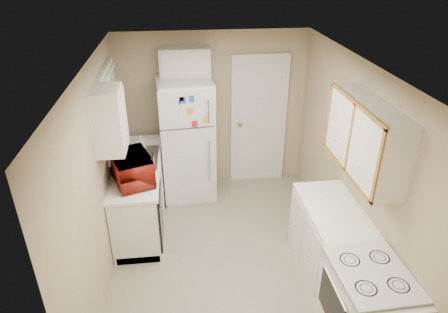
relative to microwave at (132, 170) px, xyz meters
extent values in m
plane|color=#A8A38B|center=(1.11, -0.46, -1.05)|extent=(3.80, 3.80, 0.00)
plane|color=white|center=(1.11, -0.46, 1.35)|extent=(3.80, 3.80, 0.00)
plane|color=tan|center=(-0.29, -0.46, 0.15)|extent=(3.80, 3.80, 0.00)
plane|color=tan|center=(2.51, -0.46, 0.15)|extent=(3.80, 3.80, 0.00)
plane|color=tan|center=(1.11, 1.44, 0.15)|extent=(2.80, 2.80, 0.00)
plane|color=tan|center=(1.11, -2.36, 0.15)|extent=(2.80, 2.80, 0.00)
cube|color=silver|center=(0.01, 0.44, -0.60)|extent=(0.60, 1.80, 0.90)
cube|color=black|center=(0.30, -0.16, -0.56)|extent=(0.03, 0.58, 0.72)
cube|color=gray|center=(0.01, 0.59, -0.19)|extent=(0.54, 0.74, 0.16)
imported|color=maroon|center=(0.00, 0.00, 0.00)|extent=(0.70, 0.53, 0.41)
imported|color=white|center=(0.04, 0.86, -0.05)|extent=(0.12, 0.12, 0.21)
cube|color=silver|center=(-0.25, 0.59, 0.55)|extent=(0.10, 0.98, 1.08)
cube|color=silver|center=(-0.14, -0.24, 0.75)|extent=(0.30, 0.45, 0.70)
cube|color=silver|center=(0.68, 1.08, -0.14)|extent=(0.81, 0.79, 1.81)
cube|color=silver|center=(0.71, 1.29, 0.95)|extent=(0.70, 0.30, 0.40)
cube|color=silver|center=(1.81, 1.40, -0.03)|extent=(0.86, 0.06, 2.08)
cube|color=silver|center=(2.21, -1.26, -0.60)|extent=(0.60, 2.00, 0.90)
cube|color=silver|center=(2.18, -1.82, -0.58)|extent=(0.65, 0.79, 0.94)
cube|color=silver|center=(2.36, -0.96, 0.75)|extent=(0.30, 1.20, 0.70)
camera|label=1|loc=(0.60, -4.24, 2.35)|focal=32.00mm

